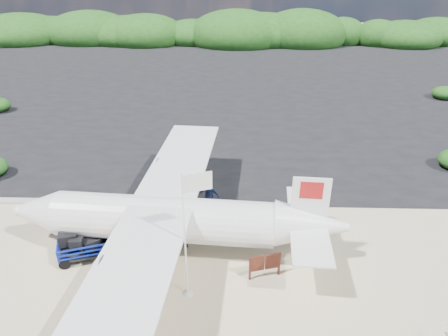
# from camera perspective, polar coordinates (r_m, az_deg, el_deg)

# --- Properties ---
(ground) EXTENTS (160.00, 160.00, 0.00)m
(ground) POSITION_cam_1_polar(r_m,az_deg,el_deg) (18.28, -3.48, -13.88)
(ground) COLOR beige
(asphalt_apron) EXTENTS (90.00, 50.00, 0.04)m
(asphalt_apron) POSITION_cam_1_polar(r_m,az_deg,el_deg) (45.31, -0.22, 12.03)
(asphalt_apron) COLOR #B2B2B2
(asphalt_apron) RESTS_ON ground
(lagoon) EXTENTS (9.00, 7.00, 0.40)m
(lagoon) POSITION_cam_1_polar(r_m,az_deg,el_deg) (22.02, -27.48, -9.32)
(lagoon) COLOR #B2B2B2
(lagoon) RESTS_ON ground
(vegetation_band) EXTENTS (124.00, 8.00, 4.40)m
(vegetation_band) POSITION_cam_1_polar(r_m,az_deg,el_deg) (69.72, 0.51, 17.50)
(vegetation_band) COLOR #B2B2B2
(vegetation_band) RESTS_ON ground
(baggage_cart) EXTENTS (2.75, 2.09, 1.22)m
(baggage_cart) POSITION_cam_1_polar(r_m,az_deg,el_deg) (19.73, -19.04, -12.01)
(baggage_cart) COLOR #0B22AA
(baggage_cart) RESTS_ON ground
(flagpole) EXTENTS (1.21, 0.83, 5.57)m
(flagpole) POSITION_cam_1_polar(r_m,az_deg,el_deg) (17.14, -5.18, -17.39)
(flagpole) COLOR white
(flagpole) RESTS_ON ground
(signboard) EXTENTS (1.46, 0.52, 1.21)m
(signboard) POSITION_cam_1_polar(r_m,az_deg,el_deg) (17.85, 5.74, -15.20)
(signboard) COLOR #4D2116
(signboard) RESTS_ON ground
(crew_a) EXTENTS (0.66, 0.51, 1.59)m
(crew_a) POSITION_cam_1_polar(r_m,az_deg,el_deg) (18.91, -5.86, -9.26)
(crew_a) COLOR #111E42
(crew_a) RESTS_ON ground
(crew_b) EXTENTS (0.89, 0.80, 1.51)m
(crew_b) POSITION_cam_1_polar(r_m,az_deg,el_deg) (20.26, -2.31, -6.47)
(crew_b) COLOR #111E42
(crew_b) RESTS_ON ground
(crew_c) EXTENTS (1.19, 0.75, 1.88)m
(crew_c) POSITION_cam_1_polar(r_m,az_deg,el_deg) (21.32, -2.09, -3.98)
(crew_c) COLOR #111E42
(crew_c) RESTS_ON ground
(aircraft_large) EXTENTS (19.32, 19.32, 5.42)m
(aircraft_large) POSITION_cam_1_polar(r_m,az_deg,el_deg) (40.58, 18.92, 8.69)
(aircraft_large) COLOR #B2B2B2
(aircraft_large) RESTS_ON ground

